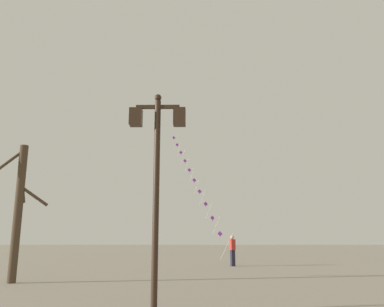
# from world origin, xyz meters

# --- Properties ---
(ground_plane) EXTENTS (160.00, 160.00, 0.00)m
(ground_plane) POSITION_xyz_m (0.00, 20.00, 0.00)
(ground_plane) COLOR gray
(twin_lantern_lamp_post) EXTENTS (1.29, 0.28, 4.82)m
(twin_lantern_lamp_post) POSITION_xyz_m (-2.13, 7.82, 3.33)
(twin_lantern_lamp_post) COLOR black
(twin_lantern_lamp_post) RESTS_ON ground_plane
(kite_train) EXTENTS (4.80, 15.12, 12.06)m
(kite_train) POSITION_xyz_m (-1.41, 31.12, 6.19)
(kite_train) COLOR brown
(kite_train) RESTS_ON ground_plane
(kite_flyer) EXTENTS (0.32, 0.63, 1.71)m
(kite_flyer) POSITION_xyz_m (0.79, 21.90, 0.90)
(kite_flyer) COLOR #1E1E2D
(kite_flyer) RESTS_ON ground_plane
(bare_tree) EXTENTS (1.85, 1.24, 4.93)m
(bare_tree) POSITION_xyz_m (-7.70, 13.28, 2.56)
(bare_tree) COLOR #423323
(bare_tree) RESTS_ON ground_plane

